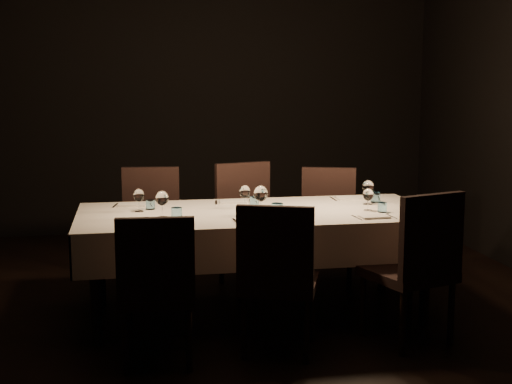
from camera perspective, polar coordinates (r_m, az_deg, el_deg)
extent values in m
cube|color=black|center=(5.29, 0.00, -9.73)|extent=(5.00, 6.00, 0.01)
cube|color=black|center=(7.98, -3.84, 7.61)|extent=(5.00, 0.01, 3.00)
cube|color=black|center=(2.13, 14.44, 3.47)|extent=(5.00, 0.01, 3.00)
cube|color=black|center=(5.10, 0.00, -1.89)|extent=(2.40, 1.00, 0.04)
cylinder|color=black|center=(4.71, -12.73, -7.74)|extent=(0.07, 0.07, 0.71)
cylinder|color=black|center=(5.52, -12.37, -5.25)|extent=(0.07, 0.07, 0.71)
cylinder|color=black|center=(5.11, 13.39, -6.43)|extent=(0.07, 0.07, 0.71)
cylinder|color=black|center=(5.87, 10.12, -4.32)|extent=(0.07, 0.07, 0.71)
cube|color=beige|center=(5.09, 0.00, -1.60)|extent=(2.52, 1.12, 0.01)
cube|color=beige|center=(5.66, -0.99, -2.03)|extent=(2.52, 0.01, 0.28)
cube|color=beige|center=(4.59, 1.23, -4.65)|extent=(2.52, 0.01, 0.28)
cube|color=beige|center=(5.48, 13.03, -2.63)|extent=(0.01, 1.12, 0.28)
cube|color=beige|center=(5.06, -14.15, -3.64)|extent=(0.01, 1.12, 0.28)
cylinder|color=black|center=(4.59, -5.47, -10.13)|extent=(0.04, 0.04, 0.39)
cylinder|color=black|center=(4.24, -5.38, -11.74)|extent=(0.04, 0.04, 0.39)
cylinder|color=black|center=(4.60, -10.09, -10.19)|extent=(0.04, 0.04, 0.39)
cylinder|color=black|center=(4.26, -10.40, -11.80)|extent=(0.04, 0.04, 0.39)
cube|color=black|center=(4.35, -7.90, -8.19)|extent=(0.47, 0.47, 0.06)
cube|color=black|center=(4.09, -8.05, -5.36)|extent=(0.45, 0.08, 0.48)
cube|color=beige|center=(4.64, -7.97, -2.56)|extent=(0.24, 0.17, 0.02)
cube|color=silver|center=(4.64, -9.72, -2.67)|extent=(0.04, 0.20, 0.01)
cube|color=silver|center=(4.65, -6.21, -2.56)|extent=(0.03, 0.20, 0.01)
cylinder|color=#B9E0F2|center=(4.82, -6.37, -1.71)|extent=(0.07, 0.07, 0.08)
cylinder|color=white|center=(4.90, -7.49, -2.00)|extent=(0.07, 0.07, 0.00)
cylinder|color=white|center=(4.89, -7.50, -1.48)|extent=(0.01, 0.01, 0.09)
ellipsoid|color=white|center=(4.88, -7.52, -0.49)|extent=(0.09, 0.09, 0.10)
cylinder|color=black|center=(4.71, 4.51, -9.51)|extent=(0.04, 0.04, 0.40)
cylinder|color=black|center=(4.35, 4.05, -11.08)|extent=(0.04, 0.04, 0.40)
cylinder|color=black|center=(4.76, -0.12, -9.29)|extent=(0.04, 0.04, 0.40)
cylinder|color=black|center=(4.40, -0.97, -10.82)|extent=(0.04, 0.04, 0.40)
cube|color=black|center=(4.48, 1.88, -7.37)|extent=(0.59, 0.59, 0.06)
cube|color=black|center=(4.22, 1.53, -4.48)|extent=(0.45, 0.20, 0.50)
cube|color=beige|center=(4.72, 0.29, -2.28)|extent=(0.25, 0.17, 0.02)
cube|color=silver|center=(4.69, -1.59, -2.41)|extent=(0.03, 0.22, 0.01)
cube|color=silver|center=(4.75, 2.15, -2.28)|extent=(0.03, 0.22, 0.01)
cylinder|color=#B9E0F2|center=(4.91, 1.71, -1.41)|extent=(0.08, 0.08, 0.09)
cylinder|color=white|center=(4.98, 0.38, -1.75)|extent=(0.08, 0.08, 0.00)
cylinder|color=white|center=(4.97, 0.38, -1.19)|extent=(0.01, 0.01, 0.10)
ellipsoid|color=white|center=(4.95, 0.38, -0.11)|extent=(0.10, 0.10, 0.11)
cylinder|color=black|center=(5.08, 12.18, -8.20)|extent=(0.04, 0.04, 0.42)
cylinder|color=black|center=(4.80, 15.35, -9.35)|extent=(0.04, 0.04, 0.42)
cylinder|color=black|center=(4.83, 8.55, -8.98)|extent=(0.04, 0.04, 0.42)
cylinder|color=black|center=(4.54, 11.65, -10.28)|extent=(0.04, 0.04, 0.42)
cube|color=black|center=(4.74, 12.03, -6.42)|extent=(0.61, 0.61, 0.06)
cube|color=black|center=(4.52, 13.88, -3.43)|extent=(0.47, 0.20, 0.52)
cube|color=beige|center=(4.92, 9.43, -1.95)|extent=(0.20, 0.14, 0.01)
cube|color=silver|center=(4.88, 8.05, -2.06)|extent=(0.03, 0.18, 0.01)
cube|color=silver|center=(4.96, 10.78, -1.94)|extent=(0.03, 0.18, 0.01)
cylinder|color=#B9E0F2|center=(5.12, 10.07, -1.22)|extent=(0.06, 0.06, 0.07)
cylinder|color=white|center=(5.18, 8.93, -1.45)|extent=(0.06, 0.06, 0.00)
cylinder|color=white|center=(5.17, 8.94, -1.02)|extent=(0.01, 0.01, 0.08)
ellipsoid|color=white|center=(5.16, 8.96, -0.20)|extent=(0.08, 0.08, 0.09)
cylinder|color=black|center=(5.71, -10.49, -6.26)|extent=(0.04, 0.04, 0.41)
cylinder|color=black|center=(6.09, -10.12, -5.30)|extent=(0.04, 0.04, 0.41)
cylinder|color=black|center=(5.69, -6.57, -6.24)|extent=(0.04, 0.04, 0.41)
cylinder|color=black|center=(6.06, -6.45, -5.28)|extent=(0.04, 0.04, 0.41)
cube|color=black|center=(5.83, -8.46, -3.53)|extent=(0.51, 0.51, 0.06)
cube|color=black|center=(5.97, -8.40, -0.44)|extent=(0.47, 0.09, 0.51)
cube|color=beige|center=(5.39, -9.85, -1.00)|extent=(0.22, 0.16, 0.01)
cube|color=silver|center=(5.39, -11.21, -1.09)|extent=(0.05, 0.18, 0.01)
cube|color=silver|center=(5.39, -8.50, -1.01)|extent=(0.04, 0.18, 0.01)
cylinder|color=#B9E0F2|center=(5.21, -8.45, -1.00)|extent=(0.07, 0.07, 0.07)
cylinder|color=white|center=(5.13, -9.32, -1.55)|extent=(0.06, 0.06, 0.00)
cylinder|color=white|center=(5.13, -9.33, -1.10)|extent=(0.01, 0.01, 0.08)
ellipsoid|color=white|center=(5.11, -9.36, -0.26)|extent=(0.08, 0.08, 0.09)
cylinder|color=black|center=(5.63, -1.24, -6.28)|extent=(0.04, 0.04, 0.42)
cylinder|color=black|center=(5.99, -2.79, -5.35)|extent=(0.04, 0.04, 0.42)
cylinder|color=black|center=(5.79, 2.43, -5.83)|extent=(0.04, 0.04, 0.42)
cylinder|color=black|center=(6.14, 0.71, -4.96)|extent=(0.04, 0.04, 0.42)
cube|color=black|center=(5.83, -0.22, -3.29)|extent=(0.59, 0.59, 0.06)
cube|color=black|center=(5.96, -1.07, -0.14)|extent=(0.48, 0.17, 0.52)
cube|color=beige|center=(5.44, -1.83, -0.77)|extent=(0.22, 0.15, 0.02)
cube|color=silver|center=(5.43, -3.20, -0.86)|extent=(0.04, 0.19, 0.01)
cube|color=silver|center=(5.46, -0.46, -0.78)|extent=(0.03, 0.19, 0.01)
cylinder|color=#B9E0F2|center=(5.28, -0.13, -0.74)|extent=(0.07, 0.07, 0.07)
cylinder|color=white|center=(5.20, -0.90, -1.30)|extent=(0.06, 0.06, 0.00)
cylinder|color=white|center=(5.19, -0.90, -0.84)|extent=(0.01, 0.01, 0.08)
ellipsoid|color=white|center=(5.18, -0.90, 0.02)|extent=(0.08, 0.08, 0.09)
cylinder|color=black|center=(5.84, 3.76, -5.84)|extent=(0.04, 0.04, 0.40)
cylinder|color=black|center=(6.21, 4.00, -4.95)|extent=(0.04, 0.04, 0.40)
cylinder|color=black|center=(5.83, 7.48, -5.92)|extent=(0.04, 0.04, 0.40)
cylinder|color=black|center=(6.20, 7.49, -5.03)|extent=(0.04, 0.04, 0.40)
cube|color=black|center=(5.96, 5.72, -3.30)|extent=(0.57, 0.57, 0.06)
cube|color=black|center=(6.11, 5.82, -0.35)|extent=(0.45, 0.19, 0.50)
cube|color=beige|center=(5.65, 7.57, -0.47)|extent=(0.22, 0.14, 0.02)
cube|color=silver|center=(5.61, 6.20, -0.57)|extent=(0.02, 0.20, 0.01)
cube|color=silver|center=(5.70, 8.93, -0.48)|extent=(0.02, 0.20, 0.01)
cylinder|color=#B9E0F2|center=(5.52, 9.54, -0.41)|extent=(0.07, 0.07, 0.08)
cylinder|color=white|center=(5.43, 8.91, -0.97)|extent=(0.07, 0.07, 0.00)
cylinder|color=white|center=(5.42, 8.92, -0.50)|extent=(0.01, 0.01, 0.09)
ellipsoid|color=white|center=(5.40, 8.95, 0.39)|extent=(0.09, 0.09, 0.10)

